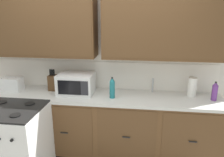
{
  "coord_description": "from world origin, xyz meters",
  "views": [
    {
      "loc": [
        0.55,
        -2.52,
        2.01
      ],
      "look_at": [
        0.19,
        0.27,
        1.17
      ],
      "focal_mm": 35.8,
      "sensor_mm": 36.0,
      "label": 1
    }
  ],
  "objects": [
    {
      "name": "wall_unit",
      "position": [
        0.0,
        0.5,
        1.64
      ],
      "size": [
        4.47,
        0.4,
        2.39
      ],
      "color": "white",
      "rests_on": "ground_plane"
    },
    {
      "name": "paper_towel_roll",
      "position": [
        1.25,
        0.41,
        1.05
      ],
      "size": [
        0.12,
        0.12,
        0.26
      ],
      "primitive_type": "cylinder",
      "color": "white",
      "rests_on": "counter_run"
    },
    {
      "name": "counter_run",
      "position": [
        0.0,
        0.3,
        0.47
      ],
      "size": [
        3.3,
        0.64,
        0.92
      ],
      "color": "black",
      "rests_on": "ground_plane"
    },
    {
      "name": "bottle_teal",
      "position": [
        0.2,
        0.22,
        1.05
      ],
      "size": [
        0.07,
        0.07,
        0.28
      ],
      "color": "#1E707A",
      "rests_on": "counter_run"
    },
    {
      "name": "toaster",
      "position": [
        -1.27,
        0.32,
        1.01
      ],
      "size": [
        0.28,
        0.18,
        0.19
      ],
      "color": "white",
      "rests_on": "counter_run"
    },
    {
      "name": "microwave",
      "position": [
        -0.32,
        0.33,
        1.06
      ],
      "size": [
        0.48,
        0.37,
        0.28
      ],
      "color": "white",
      "rests_on": "counter_run"
    },
    {
      "name": "stove_range",
      "position": [
        -0.94,
        -0.33,
        0.47
      ],
      "size": [
        0.76,
        0.68,
        0.95
      ],
      "color": "white",
      "rests_on": "ground_plane"
    },
    {
      "name": "bottle_violet",
      "position": [
        1.5,
        0.3,
        1.04
      ],
      "size": [
        0.07,
        0.07,
        0.25
      ],
      "color": "#663384",
      "rests_on": "counter_run"
    },
    {
      "name": "knife_block",
      "position": [
        -0.69,
        0.42,
        1.03
      ],
      "size": [
        0.11,
        0.14,
        0.31
      ],
      "color": "#52361E",
      "rests_on": "counter_run"
    },
    {
      "name": "sink_faucet",
      "position": [
        0.74,
        0.51,
        1.02
      ],
      "size": [
        0.02,
        0.02,
        0.2
      ],
      "primitive_type": "cylinder",
      "color": "#B2B5BA",
      "rests_on": "counter_run"
    }
  ]
}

